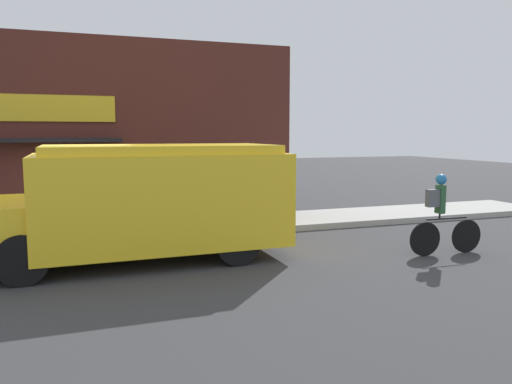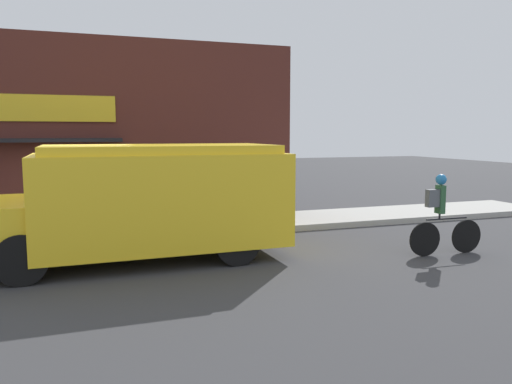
{
  "view_description": "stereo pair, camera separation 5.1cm",
  "coord_description": "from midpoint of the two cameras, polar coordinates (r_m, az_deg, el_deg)",
  "views": [
    {
      "loc": [
        0.2,
        -11.59,
        2.53
      ],
      "look_at": [
        4.24,
        -0.2,
        1.1
      ],
      "focal_mm": 35.0,
      "sensor_mm": 36.0,
      "label": 1
    },
    {
      "loc": [
        0.25,
        -11.61,
        2.53
      ],
      "look_at": [
        4.24,
        -0.2,
        1.1
      ],
      "focal_mm": 35.0,
      "sensor_mm": 36.0,
      "label": 2
    }
  ],
  "objects": [
    {
      "name": "school_bus",
      "position": [
        10.15,
        -12.56,
        -0.89
      ],
      "size": [
        6.13,
        2.87,
        2.3
      ],
      "rotation": [
        0.0,
        0.0,
        0.01
      ],
      "color": "yellow",
      "rests_on": "ground_plane"
    },
    {
      "name": "cyclist",
      "position": [
        11.05,
        20.62,
        -2.63
      ],
      "size": [
        1.74,
        0.22,
        1.7
      ],
      "rotation": [
        0.0,
        0.0,
        -0.03
      ],
      "color": "black",
      "rests_on": "ground_plane"
    },
    {
      "name": "ground_plane",
      "position": [
        11.88,
        -20.02,
        -5.97
      ],
      "size": [
        70.0,
        70.0,
        0.0
      ],
      "primitive_type": "plane",
      "color": "#38383A"
    },
    {
      "name": "storefront",
      "position": [
        14.22,
        -20.52,
        6.45
      ],
      "size": [
        12.59,
        0.81,
        5.12
      ],
      "color": "#4C231E",
      "rests_on": "ground_plane"
    },
    {
      "name": "sidewalk",
      "position": [
        12.95,
        -19.99,
        -4.57
      ],
      "size": [
        28.0,
        2.23,
        0.16
      ],
      "color": "#ADAAA3",
      "rests_on": "ground_plane"
    },
    {
      "name": "trash_bin",
      "position": [
        13.09,
        -7.42,
        -1.75
      ],
      "size": [
        0.49,
        0.49,
        0.89
      ],
      "color": "slate",
      "rests_on": "sidewalk"
    }
  ]
}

